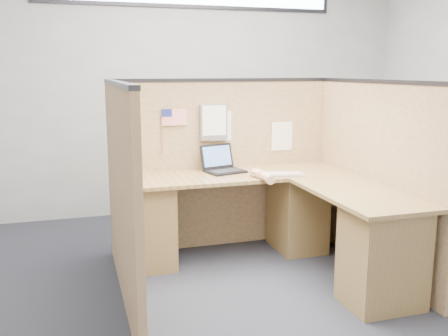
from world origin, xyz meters
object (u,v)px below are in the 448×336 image
object	(u,v)px
laptop	(223,165)
mouse	(256,174)
keyboard	(279,175)
l_desk	(271,223)

from	to	relation	value
laptop	mouse	bearing A→B (deg)	-73.36
keyboard	l_desk	bearing A→B (deg)	-113.77
l_desk	laptop	bearing A→B (deg)	114.10
l_desk	laptop	distance (m)	0.71
mouse	l_desk	bearing A→B (deg)	-77.72
l_desk	mouse	xyz separation A→B (m)	(-0.05, 0.22, 0.36)
l_desk	laptop	xyz separation A→B (m)	(-0.24, 0.53, 0.39)
l_desk	keyboard	size ratio (longest dim) A/B	4.57
l_desk	laptop	size ratio (longest dim) A/B	5.23
laptop	keyboard	bearing A→B (deg)	-56.11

